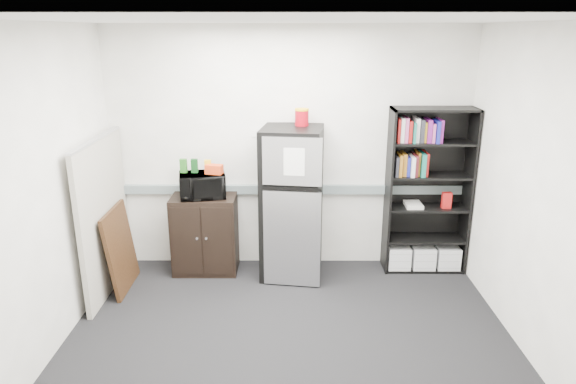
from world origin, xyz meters
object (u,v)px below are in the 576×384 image
object	(u,v)px
cubicle_partition	(104,216)
refrigerator	(292,204)
microwave	(202,185)
bookshelf	(428,193)
cabinet	(205,234)

from	to	relation	value
cubicle_partition	refrigerator	world-z (taller)	refrigerator
microwave	refrigerator	xyz separation A→B (m)	(0.97, -0.06, -0.19)
bookshelf	microwave	bearing A→B (deg)	-178.14
bookshelf	cubicle_partition	size ratio (longest dim) A/B	1.14
cabinet	cubicle_partition	bearing A→B (deg)	-156.15
microwave	bookshelf	bearing A→B (deg)	-9.84
cabinet	refrigerator	world-z (taller)	refrigerator
cubicle_partition	microwave	xyz separation A→B (m)	(0.95, 0.40, 0.21)
bookshelf	cubicle_partition	xyz separation A→B (m)	(-3.43, -0.49, -0.10)
refrigerator	cubicle_partition	bearing A→B (deg)	-162.11
cabinet	refrigerator	distance (m)	1.05
bookshelf	microwave	size ratio (longest dim) A/B	3.81
cabinet	refrigerator	bearing A→B (deg)	-4.70
microwave	refrigerator	world-z (taller)	refrigerator
bookshelf	cabinet	world-z (taller)	bookshelf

